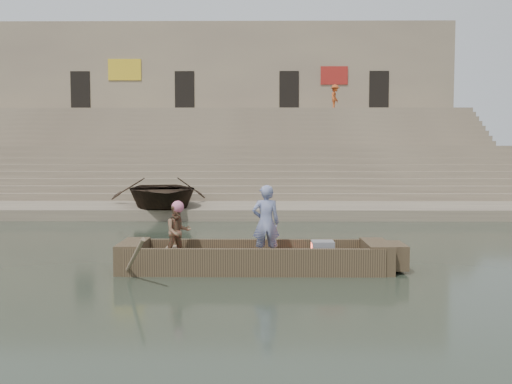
{
  "coord_description": "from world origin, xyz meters",
  "views": [
    {
      "loc": [
        3.12,
        -14.02,
        2.46
      ],
      "look_at": [
        2.98,
        1.13,
        1.4
      ],
      "focal_mm": 39.53,
      "sensor_mm": 36.0,
      "label": 1
    }
  ],
  "objects_px": {
    "rowing_man": "(178,231)",
    "television": "(322,250)",
    "standing_man": "(266,223)",
    "main_rowboat": "(255,265)",
    "beached_rowboat": "(161,192)",
    "pedestrian": "(335,97)"
  },
  "relations": [
    {
      "from": "rowing_man",
      "to": "beached_rowboat",
      "type": "distance_m",
      "value": 10.01
    },
    {
      "from": "main_rowboat",
      "to": "pedestrian",
      "type": "bearing_deg",
      "value": 78.84
    },
    {
      "from": "standing_man",
      "to": "beached_rowboat",
      "type": "height_order",
      "value": "standing_man"
    },
    {
      "from": "main_rowboat",
      "to": "television",
      "type": "height_order",
      "value": "television"
    },
    {
      "from": "beached_rowboat",
      "to": "pedestrian",
      "type": "xyz_separation_m",
      "value": [
        8.57,
        14.77,
        5.04
      ]
    },
    {
      "from": "rowing_man",
      "to": "pedestrian",
      "type": "bearing_deg",
      "value": 50.44
    },
    {
      "from": "main_rowboat",
      "to": "beached_rowboat",
      "type": "height_order",
      "value": "beached_rowboat"
    },
    {
      "from": "main_rowboat",
      "to": "standing_man",
      "type": "height_order",
      "value": "standing_man"
    },
    {
      "from": "main_rowboat",
      "to": "beached_rowboat",
      "type": "xyz_separation_m",
      "value": [
        -3.7,
        9.89,
        0.85
      ]
    },
    {
      "from": "standing_man",
      "to": "pedestrian",
      "type": "height_order",
      "value": "pedestrian"
    },
    {
      "from": "television",
      "to": "pedestrian",
      "type": "xyz_separation_m",
      "value": [
        3.45,
        24.66,
        5.58
      ]
    },
    {
      "from": "rowing_man",
      "to": "television",
      "type": "relative_size",
      "value": 2.53
    },
    {
      "from": "television",
      "to": "standing_man",
      "type": "bearing_deg",
      "value": -179.13
    },
    {
      "from": "rowing_man",
      "to": "television",
      "type": "xyz_separation_m",
      "value": [
        3.03,
        -0.1,
        -0.38
      ]
    },
    {
      "from": "main_rowboat",
      "to": "television",
      "type": "relative_size",
      "value": 10.87
    },
    {
      "from": "main_rowboat",
      "to": "standing_man",
      "type": "distance_m",
      "value": 0.93
    },
    {
      "from": "television",
      "to": "beached_rowboat",
      "type": "relative_size",
      "value": 0.09
    },
    {
      "from": "standing_man",
      "to": "television",
      "type": "bearing_deg",
      "value": 175.05
    },
    {
      "from": "beached_rowboat",
      "to": "pedestrian",
      "type": "bearing_deg",
      "value": 46.75
    },
    {
      "from": "standing_man",
      "to": "main_rowboat",
      "type": "bearing_deg",
      "value": -10.13
    },
    {
      "from": "main_rowboat",
      "to": "pedestrian",
      "type": "height_order",
      "value": "pedestrian"
    },
    {
      "from": "main_rowboat",
      "to": "television",
      "type": "xyz_separation_m",
      "value": [
        1.41,
        0.0,
        0.31
      ]
    }
  ]
}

